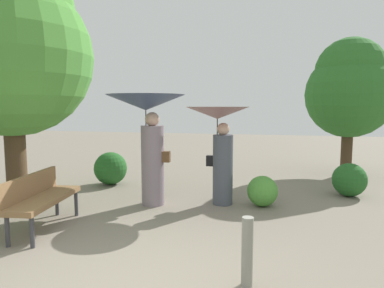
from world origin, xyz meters
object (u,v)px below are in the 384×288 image
park_bench (40,196)px  tree_near_left (9,43)px  tree_near_right (350,88)px  person_left (148,122)px  path_marker_post (247,252)px  person_right (219,134)px

park_bench → tree_near_left: bearing=43.2°
park_bench → tree_near_right: (5.28, 5.44, 1.82)m
person_left → tree_near_right: bearing=-43.0°
park_bench → path_marker_post: size_ratio=2.14×
park_bench → tree_near_right: size_ratio=0.43×
park_bench → path_marker_post: (3.14, -0.93, -0.15)m
person_left → path_marker_post: person_left is taller
tree_near_left → tree_near_right: bearing=34.1°
person_left → tree_near_right: size_ratio=0.57×
person_right → tree_near_right: bearing=-35.1°
tree_near_left → person_right: bearing=14.9°
person_left → person_right: size_ratio=1.12×
path_marker_post → person_right: bearing=104.5°
tree_near_left → path_marker_post: bearing=-23.8°
person_right → tree_near_left: bearing=109.7°
person_right → tree_near_right: size_ratio=0.51×
park_bench → path_marker_post: park_bench is taller
person_left → person_right: bearing=-70.8°
person_right → path_marker_post: (0.75, -2.92, -0.97)m
tree_near_right → path_marker_post: tree_near_right is taller
park_bench → tree_near_right: bearing=-52.3°
tree_near_left → tree_near_right: (6.55, 4.43, -0.64)m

